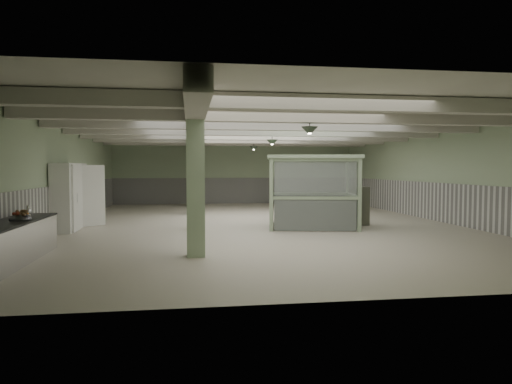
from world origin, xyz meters
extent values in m
plane|color=beige|center=(0.00, 0.00, 0.00)|extent=(20.00, 20.00, 0.00)
cube|color=silver|center=(0.00, 0.00, 3.60)|extent=(14.00, 20.00, 0.02)
cube|color=#A3BA95|center=(0.00, 10.00, 1.80)|extent=(14.00, 0.02, 3.60)
cube|color=#A3BA95|center=(0.00, -10.00, 1.80)|extent=(14.00, 0.02, 3.60)
cube|color=#A3BA95|center=(-7.00, 0.00, 1.80)|extent=(0.02, 20.00, 3.60)
cube|color=#A3BA95|center=(7.00, 0.00, 1.80)|extent=(0.02, 20.00, 3.60)
cube|color=silver|center=(-6.97, 0.00, 0.75)|extent=(0.05, 19.90, 1.50)
cube|color=silver|center=(6.97, 0.00, 0.75)|extent=(0.05, 19.90, 1.50)
cube|color=silver|center=(0.00, 9.97, 0.75)|extent=(13.90, 0.05, 1.50)
cube|color=beige|center=(-2.50, 0.00, 3.38)|extent=(0.45, 19.90, 0.40)
cube|color=beige|center=(0.00, -7.50, 3.42)|extent=(13.90, 0.35, 0.32)
cube|color=beige|center=(0.00, -5.00, 3.42)|extent=(13.90, 0.35, 0.32)
cube|color=beige|center=(0.00, -2.50, 3.42)|extent=(13.90, 0.35, 0.32)
cube|color=beige|center=(0.00, 0.00, 3.42)|extent=(13.90, 0.35, 0.32)
cube|color=beige|center=(0.00, 2.50, 3.42)|extent=(13.90, 0.35, 0.32)
cube|color=beige|center=(0.00, 5.00, 3.42)|extent=(13.90, 0.35, 0.32)
cube|color=beige|center=(0.00, 7.50, 3.42)|extent=(13.90, 0.35, 0.32)
cube|color=#B2CDA5|center=(-2.50, -6.00, 1.80)|extent=(0.42, 0.42, 3.60)
cube|color=#B2CDA5|center=(-2.50, -1.00, 1.80)|extent=(0.42, 0.42, 3.60)
cube|color=#B2CDA5|center=(-2.50, 4.00, 1.80)|extent=(0.42, 0.42, 3.60)
cube|color=#B2CDA5|center=(-2.50, 8.00, 1.80)|extent=(0.42, 0.42, 3.60)
cone|color=#313E2F|center=(0.50, -5.00, 3.05)|extent=(0.44, 0.44, 0.22)
cone|color=#313E2F|center=(0.50, 0.50, 3.05)|extent=(0.44, 0.44, 0.22)
cone|color=#313E2F|center=(0.50, 5.50, 3.05)|extent=(0.44, 0.44, 0.22)
cylinder|color=#B2B2B7|center=(-6.43, -5.53, 0.95)|extent=(0.31, 0.31, 0.09)
cube|color=white|center=(-6.65, -0.63, 1.14)|extent=(0.62, 2.48, 2.28)
cube|color=white|center=(-6.31, -1.20, 1.14)|extent=(0.06, 0.93, 2.18)
cube|color=white|center=(-6.19, 0.05, 1.14)|extent=(0.78, 0.61, 2.18)
cube|color=silver|center=(-6.27, -1.20, 1.14)|extent=(0.02, 0.05, 0.30)
cube|color=silver|center=(-6.27, -0.06, 1.14)|extent=(0.02, 0.05, 0.30)
cube|color=#9AB28E|center=(0.01, -2.07, 1.20)|extent=(0.14, 0.14, 2.39)
cube|color=#9AB28E|center=(0.45, 0.28, 1.20)|extent=(0.14, 0.14, 2.39)
cube|color=#9AB28E|center=(2.83, -2.61, 1.20)|extent=(0.14, 0.14, 2.39)
cube|color=#9AB28E|center=(3.27, -0.26, 1.20)|extent=(0.14, 0.14, 2.39)
cube|color=#9AB28E|center=(1.64, -1.16, 2.45)|extent=(3.56, 3.18, 0.12)
cube|color=silver|center=(1.42, -2.34, 0.55)|extent=(2.63, 0.56, 1.05)
cube|color=silver|center=(1.42, -2.34, 1.78)|extent=(2.63, 0.56, 1.22)
cube|color=silver|center=(1.86, 0.01, 0.55)|extent=(2.63, 0.56, 1.05)
cube|color=silver|center=(1.86, 0.01, 1.78)|extent=(2.63, 0.56, 1.22)
cube|color=silver|center=(0.23, -0.90, 0.55)|extent=(0.47, 2.16, 1.05)
cube|color=silver|center=(0.23, -0.90, 1.78)|extent=(0.47, 2.16, 1.22)
cube|color=silver|center=(3.05, -1.43, 0.55)|extent=(0.47, 2.16, 1.05)
cube|color=silver|center=(3.05, -1.43, 1.78)|extent=(0.47, 2.16, 1.22)
cube|color=#595B4C|center=(3.53, -0.85, 0.70)|extent=(0.49, 0.67, 1.39)
camera|label=1|loc=(-2.64, -16.72, 2.07)|focal=32.00mm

